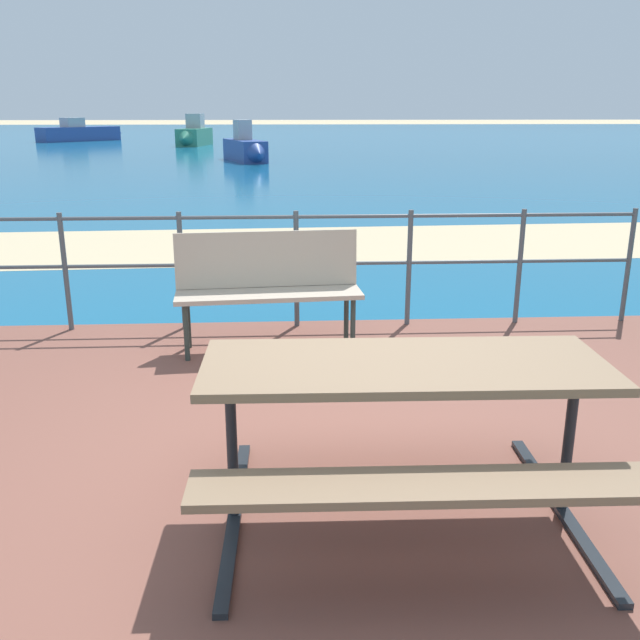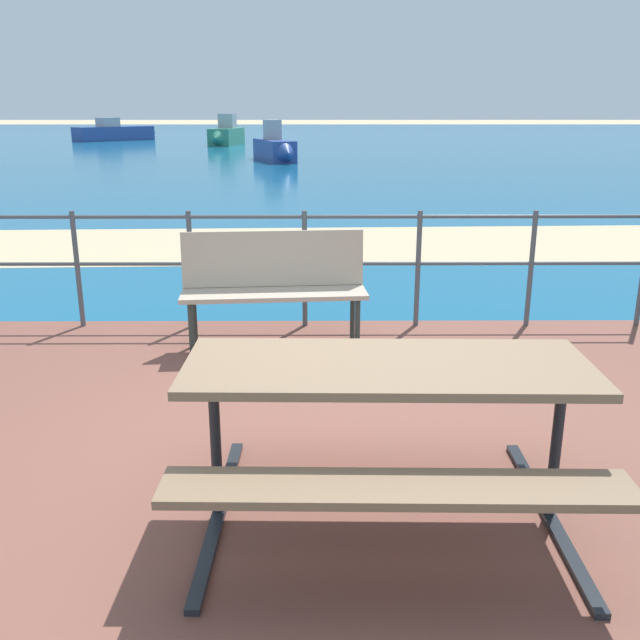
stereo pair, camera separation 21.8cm
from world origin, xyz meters
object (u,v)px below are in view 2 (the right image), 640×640
at_px(picnic_table, 387,400).
at_px(boat_far, 275,148).
at_px(park_bench, 274,279).
at_px(boat_near, 115,132).
at_px(boat_mid, 226,135).

xyz_separation_m(picnic_table, boat_far, (-1.83, 23.74, -0.18)).
bearing_deg(picnic_table, boat_far, 95.51).
relative_size(picnic_table, park_bench, 1.24).
distance_m(picnic_table, boat_near, 42.94).
bearing_deg(boat_near, park_bench, -119.56).
bearing_deg(boat_near, boat_far, -104.95).
xyz_separation_m(park_bench, boat_far, (-1.18, 21.27, -0.14)).
distance_m(picnic_table, park_bench, 2.56).
height_order(park_bench, boat_near, boat_near).
xyz_separation_m(park_bench, boat_near, (-11.89, 38.60, -0.13)).
bearing_deg(park_bench, boat_mid, 93.08).
xyz_separation_m(picnic_table, boat_near, (-12.54, 41.07, -0.17)).
relative_size(picnic_table, boat_mid, 0.47).
bearing_deg(park_bench, boat_near, 102.52).
xyz_separation_m(picnic_table, park_bench, (-0.65, 2.47, -0.04)).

